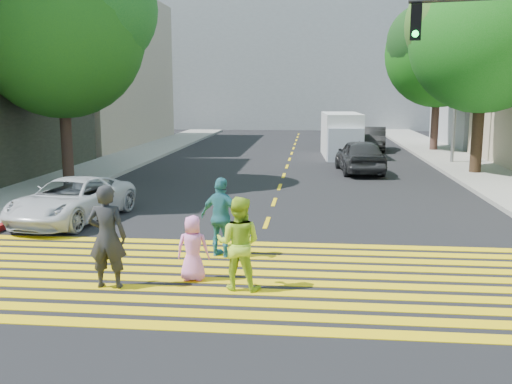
# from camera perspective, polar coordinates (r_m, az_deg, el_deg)

# --- Properties ---
(ground) EXTENTS (120.00, 120.00, 0.00)m
(ground) POSITION_cam_1_polar(r_m,az_deg,el_deg) (10.14, -1.73, -10.81)
(ground) COLOR black
(sidewalk_left) EXTENTS (3.00, 40.00, 0.15)m
(sidewalk_left) POSITION_cam_1_polar(r_m,az_deg,el_deg) (33.06, -11.46, 3.73)
(sidewalk_left) COLOR gray
(sidewalk_left) RESTS_ON ground
(sidewalk_right) EXTENTS (3.00, 60.00, 0.15)m
(sidewalk_right) POSITION_cam_1_polar(r_m,az_deg,el_deg) (25.69, 22.09, 1.42)
(sidewalk_right) COLOR gray
(sidewalk_right) RESTS_ON ground
(curb_red) EXTENTS (0.20, 8.00, 0.16)m
(curb_red) POSITION_cam_1_polar(r_m,az_deg,el_deg) (17.77, -21.70, -2.12)
(curb_red) COLOR maroon
(curb_red) RESTS_ON ground
(crosswalk) EXTENTS (13.40, 5.30, 0.01)m
(crosswalk) POSITION_cam_1_polar(r_m,az_deg,el_deg) (11.33, -0.88, -8.49)
(crosswalk) COLOR yellow
(crosswalk) RESTS_ON ground
(lane_line) EXTENTS (0.12, 34.40, 0.01)m
(lane_line) POSITION_cam_1_polar(r_m,az_deg,el_deg) (32.12, 3.49, 3.61)
(lane_line) COLOR yellow
(lane_line) RESTS_ON ground
(building_left_tan) EXTENTS (12.00, 16.00, 10.00)m
(building_left_tan) POSITION_cam_1_polar(r_m,az_deg,el_deg) (41.20, -19.41, 11.45)
(building_left_tan) COLOR tan
(building_left_tan) RESTS_ON ground
(backdrop_block) EXTENTS (30.00, 8.00, 12.00)m
(backdrop_block) POSITION_cam_1_polar(r_m,az_deg,el_deg) (57.45, 4.60, 12.43)
(backdrop_block) COLOR gray
(backdrop_block) RESTS_ON ground
(tree_left) EXTENTS (6.83, 6.22, 8.91)m
(tree_left) POSITION_cam_1_polar(r_m,az_deg,el_deg) (22.95, -18.78, 15.55)
(tree_left) COLOR #452920
(tree_left) RESTS_ON ground
(tree_right_near) EXTENTS (8.18, 7.89, 9.00)m
(tree_right_near) POSITION_cam_1_polar(r_m,az_deg,el_deg) (26.40, 22.06, 14.74)
(tree_right_near) COLOR black
(tree_right_near) RESTS_ON ground
(tree_right_far) EXTENTS (8.12, 8.10, 8.99)m
(tree_right_far) POSITION_cam_1_polar(r_m,az_deg,el_deg) (35.90, 17.90, 13.53)
(tree_right_far) COLOR #32201B
(tree_right_far) RESTS_ON ground
(pedestrian_man) EXTENTS (0.73, 0.50, 1.95)m
(pedestrian_man) POSITION_cam_1_polar(r_m,az_deg,el_deg) (10.84, -14.66, -4.34)
(pedestrian_man) COLOR #262528
(pedestrian_man) RESTS_ON ground
(pedestrian_woman) EXTENTS (0.91, 0.75, 1.73)m
(pedestrian_woman) POSITION_cam_1_polar(r_m,az_deg,el_deg) (10.45, -1.76, -5.16)
(pedestrian_woman) COLOR #B0D82D
(pedestrian_woman) RESTS_ON ground
(pedestrian_child) EXTENTS (0.64, 0.43, 1.28)m
(pedestrian_child) POSITION_cam_1_polar(r_m,az_deg,el_deg) (11.04, -6.33, -5.61)
(pedestrian_child) COLOR #F784D8
(pedestrian_child) RESTS_ON ground
(pedestrian_extra) EXTENTS (1.12, 0.78, 1.76)m
(pedestrian_extra) POSITION_cam_1_polar(r_m,az_deg,el_deg) (12.50, -3.44, -2.56)
(pedestrian_extra) COLOR teal
(pedestrian_extra) RESTS_ON ground
(white_sedan) EXTENTS (2.71, 4.63, 1.21)m
(white_sedan) POSITION_cam_1_polar(r_m,az_deg,el_deg) (16.76, -17.97, -0.76)
(white_sedan) COLOR silver
(white_sedan) RESTS_ON ground
(dark_car_near) EXTENTS (2.18, 4.58, 1.51)m
(dark_car_near) POSITION_cam_1_polar(r_m,az_deg,el_deg) (25.86, 10.35, 3.57)
(dark_car_near) COLOR black
(dark_car_near) RESTS_ON ground
(silver_car) EXTENTS (2.02, 4.55, 1.30)m
(silver_car) POSITION_cam_1_polar(r_m,az_deg,el_deg) (40.54, 8.60, 5.77)
(silver_car) COLOR #9E9E9E
(silver_car) RESTS_ON ground
(dark_car_parked) EXTENTS (1.98, 4.47, 1.43)m
(dark_car_parked) POSITION_cam_1_polar(r_m,az_deg,el_deg) (35.88, 11.63, 5.23)
(dark_car_parked) COLOR black
(dark_car_parked) RESTS_ON ground
(white_van) EXTENTS (2.17, 5.19, 2.41)m
(white_van) POSITION_cam_1_polar(r_m,az_deg,el_deg) (31.90, 8.55, 5.52)
(white_van) COLOR silver
(white_van) RESTS_ON ground
(street_lamp) EXTENTS (2.05, 0.38, 9.03)m
(street_lamp) POSITION_cam_1_polar(r_m,az_deg,el_deg) (29.76, 19.18, 12.55)
(street_lamp) COLOR gray
(street_lamp) RESTS_ON ground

